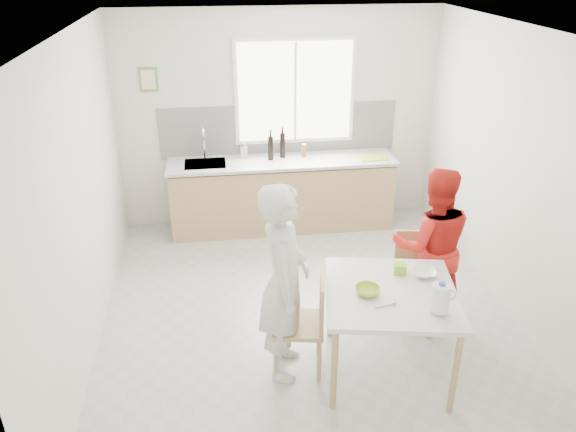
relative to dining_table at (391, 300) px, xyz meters
name	(u,v)px	position (x,y,z in m)	size (l,w,h in m)	color
ground	(307,312)	(-0.52, 0.92, -0.72)	(4.50, 4.50, 0.00)	#B7B7B2
room_shell	(310,158)	(-0.52, 0.92, 0.92)	(4.50, 4.50, 4.50)	silver
window	(295,92)	(-0.32, 3.15, 0.98)	(1.50, 0.06, 1.30)	white
backsplash	(279,129)	(-0.52, 3.16, 0.50)	(3.00, 0.02, 0.65)	white
picture_frame	(148,79)	(-2.07, 3.15, 1.18)	(0.22, 0.03, 0.28)	#5A9242
kitchen_counter	(282,197)	(-0.52, 2.87, -0.31)	(2.84, 0.64, 1.37)	tan
dining_table	(391,300)	(0.00, 0.00, 0.00)	(1.22, 1.22, 0.81)	silver
chair_left	(307,320)	(-0.67, 0.12, -0.22)	(0.49, 0.49, 0.91)	tan
chair_far	(415,273)	(0.49, 0.74, -0.24)	(0.47, 0.47, 0.88)	tan
person_white	(284,283)	(-0.85, 0.16, 0.14)	(0.63, 0.41, 1.73)	silver
person_red	(431,246)	(0.61, 0.71, 0.06)	(0.76, 0.59, 1.57)	red
bowl_green	(367,291)	(-0.21, -0.01, 0.11)	(0.20, 0.20, 0.06)	#A0C82E
bowl_white	(424,273)	(0.34, 0.19, 0.11)	(0.21, 0.21, 0.05)	white
milk_jug	(441,298)	(0.27, -0.33, 0.22)	(0.20, 0.14, 0.25)	white
green_box	(400,269)	(0.15, 0.26, 0.13)	(0.10, 0.10, 0.09)	#87C22C
spoon	(385,305)	(-0.12, -0.20, 0.09)	(0.01, 0.01, 0.16)	#A5A5AA
cutting_board	(372,157)	(0.61, 2.79, 0.20)	(0.35, 0.25, 0.01)	#AED932
wine_bottle_a	(283,145)	(-0.50, 2.97, 0.36)	(0.07, 0.07, 0.32)	black
wine_bottle_b	(271,148)	(-0.66, 2.91, 0.35)	(0.07, 0.07, 0.30)	black
jar_amber	(304,150)	(-0.23, 2.96, 0.28)	(0.06, 0.06, 0.16)	#8A601E
soap_bottle	(244,149)	(-0.98, 3.05, 0.29)	(0.09, 0.09, 0.19)	#999999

